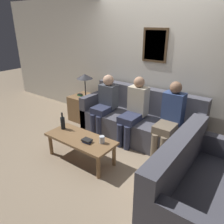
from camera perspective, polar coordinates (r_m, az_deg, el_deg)
The scene contains 13 objects.
ground_plane at distance 3.98m, azimuth 3.38°, elevation -9.31°, with size 16.00×16.00×0.00m, color gray.
wall_back at distance 4.29m, azimuth 10.98°, elevation 11.48°, with size 9.00×0.08×2.60m.
couch_main at distance 4.21m, azimuth 7.31°, elevation -2.57°, with size 2.26×0.85×0.93m.
couch_side at distance 2.80m, azimuth 21.35°, elevation -18.84°, with size 0.85×1.60×0.93m.
coffee_table at distance 3.54m, azimuth -8.22°, elevation -7.44°, with size 1.16×0.50×0.40m.
side_table_with_lamp at distance 4.98m, azimuth -7.29°, elevation 1.65°, with size 0.53×0.53×1.07m.
wine_bottle at distance 3.79m, azimuth -12.74°, elevation -2.75°, with size 0.07×0.07×0.30m.
drinking_glass at distance 3.31m, azimuth -2.64°, elevation -7.20°, with size 0.08×0.08×0.11m.
book_stack at distance 3.36m, azimuth -6.56°, elevation -7.43°, with size 0.15×0.12×0.05m.
person_left at distance 4.30m, azimuth -1.81°, elevation 2.68°, with size 0.34×0.57×1.15m.
person_middle at distance 3.96m, azimuth 5.89°, elevation 0.95°, with size 0.34×0.64×1.21m.
person_right at distance 3.72m, azimuth 14.88°, elevation -1.11°, with size 0.34×0.63×1.22m.
teddy_bear at distance 3.03m, azimuth 8.23°, elevation -17.88°, with size 0.22×0.22×0.35m.
Camera 1 is at (1.82, -2.84, 2.11)m, focal length 35.00 mm.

